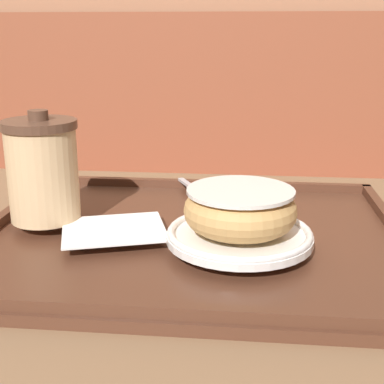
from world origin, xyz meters
TOP-DOWN VIEW (x-y plane):
  - booth_bench at (-0.23, 0.87)m, footprint 1.79×0.44m
  - cafe_table at (0.00, 0.00)m, footprint 1.07×0.65m
  - serving_tray at (0.02, 0.00)m, footprint 0.49×0.40m
  - napkin_paper at (-0.06, -0.02)m, footprint 0.14×0.13m
  - coffee_cup_front at (-0.15, 0.01)m, footprint 0.09×0.09m
  - plate_with_chocolate_donut at (0.08, -0.04)m, footprint 0.16×0.16m
  - donut_chocolate_glazed at (0.08, -0.04)m, footprint 0.12×0.12m
  - spoon at (0.03, 0.10)m, footprint 0.08×0.14m

SIDE VIEW (x-z plane):
  - booth_bench at x=-0.23m, z-range -0.18..0.82m
  - cafe_table at x=0.00m, z-range 0.21..0.92m
  - serving_tray at x=0.02m, z-range 0.70..0.73m
  - napkin_paper at x=-0.06m, z-range 0.73..0.73m
  - spoon at x=0.03m, z-range 0.73..0.74m
  - plate_with_chocolate_donut at x=0.08m, z-range 0.73..0.75m
  - donut_chocolate_glazed at x=0.08m, z-range 0.75..0.79m
  - coffee_cup_front at x=-0.15m, z-range 0.73..0.86m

